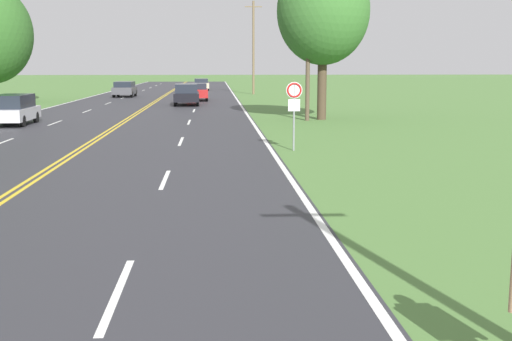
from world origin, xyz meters
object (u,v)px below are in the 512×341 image
object	(u,v)px
car_black_suv_approaching	(186,94)
car_silver_van_nearest	(13,109)
car_dark_grey_hatchback_mid_far	(125,89)
traffic_sign	(294,99)
car_champagne_sedan_receding	(201,84)
tree_left_verge	(323,11)
car_red_sedan_mid_near	(197,92)

from	to	relation	value
car_black_suv_approaching	car_silver_van_nearest	bearing A→B (deg)	-29.56
car_silver_van_nearest	car_dark_grey_hatchback_mid_far	xyz separation A→B (m)	(1.86, 29.66, -0.02)
car_silver_van_nearest	car_black_suv_approaching	xyz separation A→B (m)	(8.49, 16.17, 0.07)
traffic_sign	car_dark_grey_hatchback_mid_far	world-z (taller)	traffic_sign
car_champagne_sedan_receding	tree_left_verge	bearing A→B (deg)	8.50
car_dark_grey_hatchback_mid_far	traffic_sign	bearing A→B (deg)	-162.80
car_red_sedan_mid_near	car_dark_grey_hatchback_mid_far	xyz separation A→B (m)	(-7.33, 7.07, 0.02)
car_red_sedan_mid_near	traffic_sign	bearing A→B (deg)	6.23
traffic_sign	tree_left_verge	distance (m)	14.55
traffic_sign	car_dark_grey_hatchback_mid_far	bearing A→B (deg)	106.00
car_champagne_sedan_receding	car_silver_van_nearest	bearing A→B (deg)	-12.95
traffic_sign	car_dark_grey_hatchback_mid_far	distance (m)	42.55
car_dark_grey_hatchback_mid_far	car_black_suv_approaching	bearing A→B (deg)	-152.61
car_silver_van_nearest	car_red_sedan_mid_near	bearing A→B (deg)	-22.45
tree_left_verge	car_silver_van_nearest	bearing A→B (deg)	-172.30
tree_left_verge	car_silver_van_nearest	xyz separation A→B (m)	(-16.90, -2.28, -5.31)
car_black_suv_approaching	car_red_sedan_mid_near	size ratio (longest dim) A/B	1.17
car_dark_grey_hatchback_mid_far	car_silver_van_nearest	bearing A→B (deg)	177.61
car_champagne_sedan_receding	traffic_sign	bearing A→B (deg)	2.82
traffic_sign	car_red_sedan_mid_near	distance (m)	34.13
tree_left_verge	car_champagne_sedan_receding	bearing A→B (deg)	100.19
traffic_sign	car_black_suv_approaching	xyz separation A→B (m)	(-5.09, 27.41, -1.01)
car_black_suv_approaching	car_red_sedan_mid_near	distance (m)	6.46
tree_left_verge	car_black_suv_approaching	size ratio (longest dim) A/B	1.89
car_red_sedan_mid_near	car_black_suv_approaching	bearing A→B (deg)	-7.37
car_black_suv_approaching	car_red_sedan_mid_near	xyz separation A→B (m)	(0.70, 6.42, -0.10)
car_silver_van_nearest	tree_left_verge	bearing A→B (deg)	-82.62
car_silver_van_nearest	car_champagne_sedan_receding	distance (m)	46.58
car_red_sedan_mid_near	car_dark_grey_hatchback_mid_far	bearing A→B (deg)	-135.13
car_black_suv_approaching	car_red_sedan_mid_near	bearing A→B (deg)	171.94
car_black_suv_approaching	car_champagne_sedan_receding	distance (m)	29.52
tree_left_verge	car_champagne_sedan_receding	size ratio (longest dim) A/B	1.98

